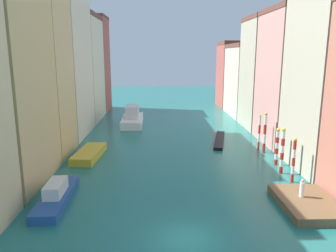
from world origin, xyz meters
The scene contains 22 objects.
ground_plane centered at (0.00, 24.50, 0.00)m, with size 154.00×154.00×0.00m, color #1E6B66.
building_left_1 centered at (-14.78, 9.92, 9.83)m, with size 6.22×9.85×19.64m.
building_left_2 centered at (-14.78, 18.41, 10.41)m, with size 6.22×7.15×20.80m.
building_left_3 centered at (-14.78, 27.89, 10.63)m, with size 6.22×11.58×21.24m.
building_left_4 centered at (-14.78, 39.33, 8.92)m, with size 6.22×11.29×17.82m.
building_left_5 centered at (-14.78, 49.21, 9.32)m, with size 6.22×8.15×18.62m.
building_right_1 centered at (14.78, 12.76, 10.07)m, with size 6.22×9.24×20.11m.
building_right_2 centered at (14.78, 22.41, 8.39)m, with size 6.22×9.71×16.76m.
building_right_3 centered at (14.78, 31.98, 8.40)m, with size 6.22×8.81×16.77m.
building_right_4 centered at (14.78, 42.59, 6.57)m, with size 6.22×11.99×13.12m.
building_right_5 centered at (14.78, 53.47, 6.99)m, with size 6.22×9.14×13.94m.
waterfront_dock centered at (9.38, 4.05, 0.32)m, with size 4.11×5.98×0.63m.
person_on_dock centered at (9.08, 4.55, 1.28)m, with size 0.36×0.36×1.41m.
mooring_pole_0 centered at (10.21, 9.04, 2.08)m, with size 0.30×0.30×4.06m.
mooring_pole_1 centered at (10.03, 11.27, 2.29)m, with size 0.37×0.37×4.46m.
mooring_pole_2 centered at (10.43, 13.77, 1.99)m, with size 0.39×0.39×3.88m.
mooring_pole_3 centered at (10.55, 18.13, 2.43)m, with size 0.36×0.36×4.74m.
mooring_pole_4 centered at (10.21, 19.08, 2.21)m, with size 0.28×0.28×4.33m.
vaporetto_white centered at (-5.88, 34.52, 1.09)m, with size 3.38×9.47×3.07m.
gondola_black centered at (6.33, 23.27, 0.18)m, with size 3.02×8.90×0.36m.
motorboat_0 centered at (-9.63, 5.63, 0.55)m, with size 2.12×7.47×1.61m.
motorboat_1 centered at (-9.36, 16.92, 0.42)m, with size 2.88×6.93×0.83m.
Camera 1 is at (-1.75, -18.32, 11.14)m, focal length 35.23 mm.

